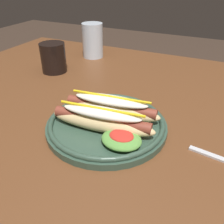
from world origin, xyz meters
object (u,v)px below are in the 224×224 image
at_px(fork, 224,160).
at_px(soda_cup, 53,58).
at_px(water_cup, 93,40).
at_px(hot_dog_plate, 107,120).

relative_size(fork, soda_cup, 1.16).
bearing_deg(water_cup, soda_cup, -102.22).
height_order(fork, water_cup, water_cup).
relative_size(hot_dog_plate, soda_cup, 2.74).
height_order(hot_dog_plate, water_cup, water_cup).
bearing_deg(soda_cup, fork, -22.28).
xyz_separation_m(soda_cup, water_cup, (0.05, 0.21, 0.02)).
bearing_deg(soda_cup, hot_dog_plate, -36.12).
bearing_deg(hot_dog_plate, fork, 0.45).
relative_size(fork, water_cup, 0.87).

